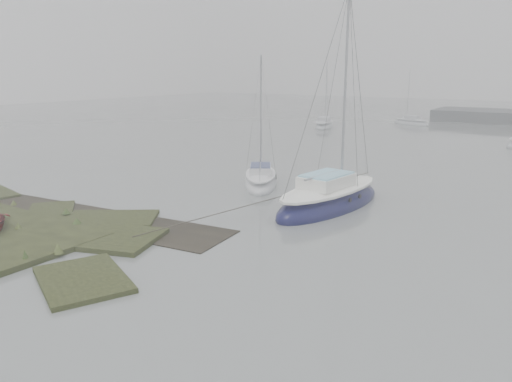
% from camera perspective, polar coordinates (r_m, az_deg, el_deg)
% --- Properties ---
extents(ground, '(160.00, 160.00, 0.00)m').
position_cam_1_polar(ground, '(42.51, 14.80, 4.34)').
color(ground, slate).
rests_on(ground, ground).
extents(sailboat_main, '(3.64, 8.27, 11.28)m').
position_cam_1_polar(sailboat_main, '(24.82, 8.39, -1.05)').
color(sailboat_main, '#0A0B34').
rests_on(sailboat_main, ground).
extents(sailboat_white, '(4.59, 5.82, 8.03)m').
position_cam_1_polar(sailboat_white, '(29.35, 0.52, 1.20)').
color(sailboat_white, silver).
rests_on(sailboat_white, ground).
extents(sailboat_far_a, '(3.52, 6.06, 8.13)m').
position_cam_1_polar(sailboat_far_a, '(58.96, 7.80, 7.44)').
color(sailboat_far_a, '#A8ADB1').
rests_on(sailboat_far_a, ground).
extents(sailboat_far_c, '(5.26, 3.42, 7.07)m').
position_cam_1_polar(sailboat_far_c, '(64.57, 17.28, 7.46)').
color(sailboat_far_c, silver).
rests_on(sailboat_far_c, ground).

